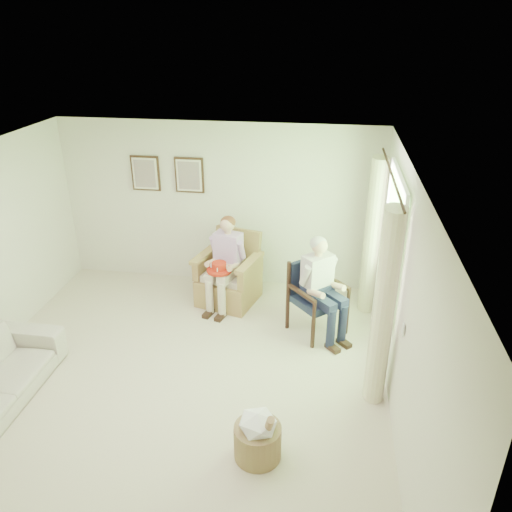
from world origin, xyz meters
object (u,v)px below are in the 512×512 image
Objects in this scene: hatbox at (258,435)px; person_wicker at (226,257)px; red_hat at (219,268)px; wood_armchair at (318,293)px; person_dark at (319,282)px; wicker_armchair at (229,280)px.

person_wicker is at bearing 107.32° from hatbox.
person_wicker is at bearing 70.72° from red_hat.
person_dark is at bearing -132.25° from wood_armchair.
wood_armchair is at bearing -7.25° from wicker_armchair.
wood_armchair is at bearing 78.63° from hatbox.
hatbox is at bearing -143.62° from wood_armchair.
wood_armchair is 1.46m from red_hat.
wicker_armchair is at bearing 106.54° from hatbox.
person_dark is 2.00× the size of hatbox.
wicker_armchair reaches higher than hatbox.
hatbox is at bearing -70.15° from red_hat.
person_dark reaches higher than person_wicker.
hatbox is (0.88, -2.97, -0.07)m from wicker_armchair.
person_dark is (0.00, -0.17, 0.27)m from wood_armchair.
red_hat is 0.52× the size of hatbox.
person_wicker is at bearing 114.39° from person_dark.
person_dark is at bearing 77.81° from hatbox.
hatbox is at bearing -57.44° from person_wicker.
wicker_armchair is 0.77× the size of person_dark.
wood_armchair is at bearing -9.05° from red_hat.
person_dark is at bearing -12.93° from wicker_armchair.
wicker_armchair is at bearing 115.27° from wood_armchair.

